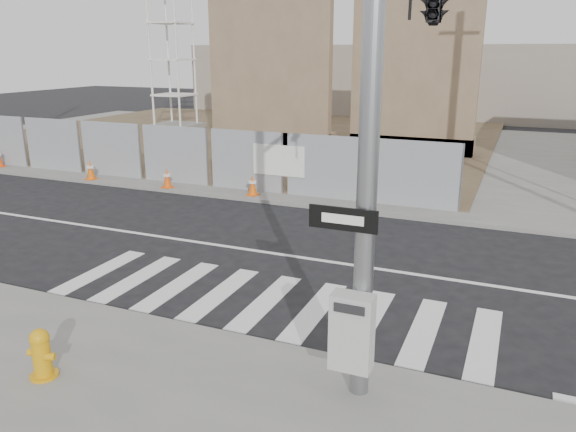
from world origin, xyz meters
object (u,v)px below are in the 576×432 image
at_px(fire_hydrant, 41,353).
at_px(traffic_cone_d, 252,185).
at_px(traffic_cone_b, 90,170).
at_px(signal_pole, 417,41).
at_px(traffic_cone_c, 167,178).

xyz_separation_m(fire_hydrant, traffic_cone_d, (-1.91, 10.65, -0.04)).
height_order(traffic_cone_b, traffic_cone_d, traffic_cone_b).
height_order(signal_pole, traffic_cone_c, signal_pole).
distance_m(signal_pole, traffic_cone_c, 12.05).
height_order(signal_pole, traffic_cone_d, signal_pole).
bearing_deg(traffic_cone_b, fire_hydrant, -51.31).
relative_size(traffic_cone_c, traffic_cone_d, 1.00).
distance_m(traffic_cone_c, traffic_cone_d, 3.16).
height_order(fire_hydrant, traffic_cone_c, fire_hydrant).
distance_m(traffic_cone_b, traffic_cone_d, 6.46).
bearing_deg(signal_pole, traffic_cone_b, 153.66).
relative_size(signal_pole, fire_hydrant, 9.29).
height_order(signal_pole, traffic_cone_b, signal_pole).
height_order(traffic_cone_c, traffic_cone_d, same).
distance_m(signal_pole, traffic_cone_d, 9.94).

